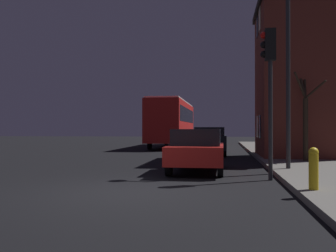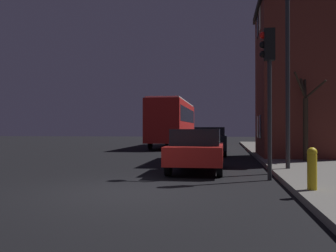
% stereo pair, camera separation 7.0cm
% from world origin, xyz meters
% --- Properties ---
extents(ground_plane, '(120.00, 120.00, 0.00)m').
position_xyz_m(ground_plane, '(0.00, 0.00, 0.00)').
color(ground_plane, black).
extents(brick_building, '(3.90, 4.98, 7.44)m').
position_xyz_m(brick_building, '(5.84, 10.43, 3.89)').
color(brick_building, brown).
rests_on(brick_building, sidewalk).
extents(streetlamp, '(1.19, 0.45, 6.49)m').
position_xyz_m(streetlamp, '(4.00, 4.23, 4.68)').
color(streetlamp, '#28282B').
rests_on(streetlamp, sidewalk).
extents(traffic_light, '(0.43, 0.24, 4.28)m').
position_xyz_m(traffic_light, '(3.55, 2.37, 3.07)').
color(traffic_light, '#28282B').
rests_on(traffic_light, ground).
extents(bare_tree, '(1.30, 1.49, 3.56)m').
position_xyz_m(bare_tree, '(5.58, 7.40, 1.92)').
color(bare_tree, '#2D2319').
rests_on(bare_tree, sidewalk).
extents(bus, '(2.44, 11.70, 3.60)m').
position_xyz_m(bus, '(-1.76, 21.21, 2.15)').
color(bus, red).
rests_on(bus, ground).
extents(car_near_lane, '(1.74, 4.39, 1.44)m').
position_xyz_m(car_near_lane, '(1.39, 4.26, 0.77)').
color(car_near_lane, '#B21E19').
rests_on(car_near_lane, ground).
extents(car_mid_lane, '(1.79, 4.37, 1.54)m').
position_xyz_m(car_mid_lane, '(1.54, 12.48, 0.82)').
color(car_mid_lane, black).
rests_on(car_mid_lane, ground).
extents(car_far_lane, '(1.77, 4.53, 1.34)m').
position_xyz_m(car_far_lane, '(1.20, 20.95, 0.72)').
color(car_far_lane, '#B7BABF').
rests_on(car_far_lane, ground).
extents(fire_hydrant, '(0.21, 0.21, 0.91)m').
position_xyz_m(fire_hydrant, '(4.16, -0.14, 0.63)').
color(fire_hydrant, gold).
rests_on(fire_hydrant, sidewalk).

